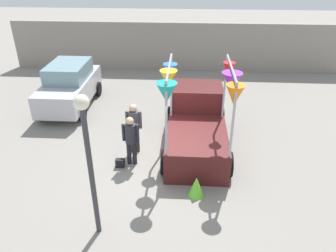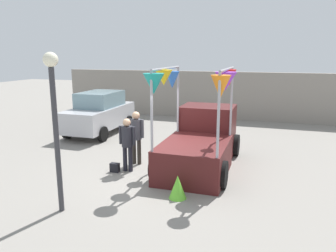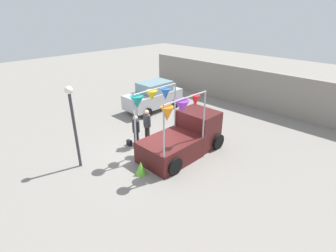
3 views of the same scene
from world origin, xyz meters
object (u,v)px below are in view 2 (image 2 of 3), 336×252
Objects in this scene: person_customer at (127,140)px; street_lamp at (54,109)px; person_vendor at (136,132)px; folded_kite_bundle_lime at (178,187)px; vendor_truck at (202,138)px; handbag at (115,168)px; parked_car at (100,113)px.

street_lamp is at bearing -97.21° from person_customer.
folded_kite_bundle_lime is (2.02, -2.12, -0.76)m from person_vendor.
handbag is at bearing -147.86° from vendor_truck.
parked_car is 7.69m from folded_kite_bundle_lime.
person_customer is 0.46× the size of street_lamp.
vendor_truck is 1.16× the size of street_lamp.
parked_car is (-5.31, 2.85, 0.05)m from vendor_truck.
person_customer is 0.72m from person_vendor.
person_vendor is (3.28, -3.42, 0.12)m from parked_car.
street_lamp reaches higher than handbag.
parked_car is 14.29× the size of handbag.
parked_car reaches higher than handbag.
person_customer is 0.95m from handbag.
street_lamp is 5.99× the size of folded_kite_bundle_lime.
person_customer is 5.92× the size of handbag.
handbag is (-0.35, -0.20, -0.86)m from person_customer.
folded_kite_bundle_lime is at bearing 31.63° from street_lamp.
folded_kite_bundle_lime is (2.36, -1.20, 0.16)m from handbag.
parked_car is 5.30m from handbag.
vendor_truck is 2.12m from person_vendor.
street_lamp is at bearing -95.57° from person_vendor.
vendor_truck reaches higher than handbag.
handbag is at bearing -110.15° from person_vendor.
folded_kite_bundle_lime is at bearing -34.84° from person_customer.
vendor_truck is at bearing -28.19° from parked_car.
person_vendor is 3.82m from street_lamp.
person_vendor is at bearing 69.85° from handbag.
person_customer is 0.95× the size of person_vendor.
street_lamp is 3.47m from folded_kite_bundle_lime.
person_vendor is at bearing 91.04° from person_customer.
vendor_truck is 5.01m from street_lamp.
handbag is (2.94, -4.34, -0.80)m from parked_car.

